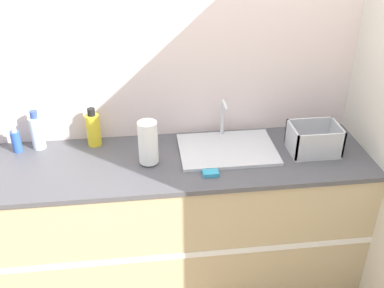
# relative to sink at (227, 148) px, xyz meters

# --- Properties ---
(wall_back) EXTENTS (4.89, 0.06, 2.60)m
(wall_back) POSITION_rel_sink_xyz_m (-0.39, 0.29, 0.37)
(wall_back) COLOR silver
(wall_back) RESTS_ON ground_plane
(wall_right) EXTENTS (0.06, 2.65, 2.60)m
(wall_right) POSITION_rel_sink_xyz_m (0.89, -0.07, 0.37)
(wall_right) COLOR beige
(wall_right) RESTS_ON ground_plane
(counter_cabinet) EXTENTS (2.51, 0.68, 0.92)m
(counter_cabinet) POSITION_rel_sink_xyz_m (-0.39, -0.07, -0.47)
(counter_cabinet) COLOR tan
(counter_cabinet) RESTS_ON ground_plane
(sink) EXTENTS (0.60, 0.43, 0.27)m
(sink) POSITION_rel_sink_xyz_m (0.00, 0.00, 0.00)
(sink) COLOR silver
(sink) RESTS_ON counter_cabinet
(paper_towel_roll) EXTENTS (0.11, 0.11, 0.27)m
(paper_towel_roll) POSITION_rel_sink_xyz_m (-0.49, -0.09, 0.12)
(paper_towel_roll) COLOR #4C4C51
(paper_towel_roll) RESTS_ON counter_cabinet
(dish_rack) EXTENTS (0.30, 0.22, 0.18)m
(dish_rack) POSITION_rel_sink_xyz_m (0.52, -0.08, 0.05)
(dish_rack) COLOR #B7BABF
(dish_rack) RESTS_ON counter_cabinet
(bottle_clear) EXTENTS (0.08, 0.08, 0.26)m
(bottle_clear) POSITION_rel_sink_xyz_m (-1.17, 0.17, 0.10)
(bottle_clear) COLOR silver
(bottle_clear) RESTS_ON counter_cabinet
(bottle_yellow) EXTENTS (0.09, 0.09, 0.25)m
(bottle_yellow) POSITION_rel_sink_xyz_m (-0.82, 0.17, 0.09)
(bottle_yellow) COLOR yellow
(bottle_yellow) RESTS_ON counter_cabinet
(bottle_blue) EXTENTS (0.06, 0.06, 0.17)m
(bottle_blue) POSITION_rel_sink_xyz_m (-1.29, 0.15, 0.06)
(bottle_blue) COLOR #2D56B7
(bottle_blue) RESTS_ON counter_cabinet
(sponge) EXTENTS (0.09, 0.06, 0.02)m
(sponge) POSITION_rel_sink_xyz_m (-0.15, -0.26, -0.00)
(sponge) COLOR #3399BF
(sponge) RESTS_ON counter_cabinet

